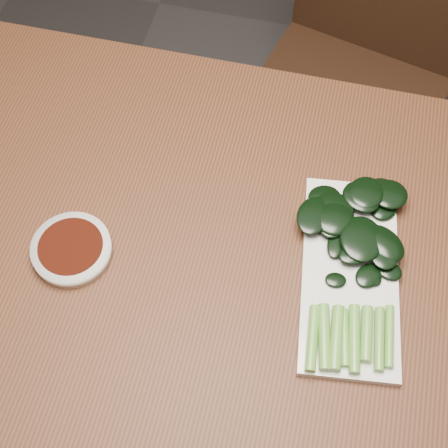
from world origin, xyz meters
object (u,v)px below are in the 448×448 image
serving_plate (349,274)px  chair_far (357,68)px  gai_lan (356,248)px  sauce_bowl (72,250)px  table (221,279)px

serving_plate → chair_far: bearing=92.1°
serving_plate → gai_lan: (0.00, 0.03, 0.02)m
sauce_bowl → gai_lan: bearing=12.6°
table → gai_lan: 0.23m
sauce_bowl → chair_far: bearing=62.2°
serving_plate → table: bearing=-174.7°
sauce_bowl → serving_plate: size_ratio=0.36×
sauce_bowl → gai_lan: 0.43m
chair_far → serving_plate: bearing=-73.8°
chair_far → gai_lan: 0.71m
gai_lan → chair_far: bearing=92.4°
sauce_bowl → serving_plate: sauce_bowl is taller
serving_plate → gai_lan: 0.04m
chair_far → serving_plate: (0.03, -0.68, 0.27)m
chair_far → serving_plate: 0.73m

